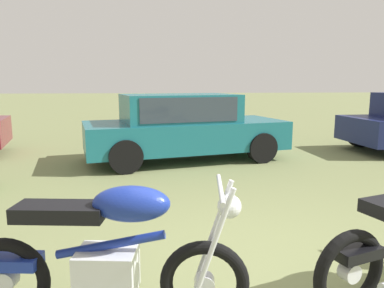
{
  "coord_description": "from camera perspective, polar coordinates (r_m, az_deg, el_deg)",
  "views": [
    {
      "loc": [
        -0.95,
        -2.66,
        1.66
      ],
      "look_at": [
        -0.37,
        2.12,
        0.84
      ],
      "focal_mm": 33.45,
      "sensor_mm": 36.0,
      "label": 1
    }
  ],
  "objects": [
    {
      "name": "motorcycle_blue",
      "position": [
        2.61,
        -13.35,
        -17.11
      ],
      "size": [
        1.98,
        0.65,
        1.02
      ],
      "rotation": [
        0.0,
        0.0,
        -0.15
      ],
      "color": "black",
      "rests_on": "ground"
    },
    {
      "name": "car_teal",
      "position": [
        7.73,
        -1.48,
        3.25
      ],
      "size": [
        4.52,
        2.55,
        1.43
      ],
      "rotation": [
        0.0,
        0.0,
        0.21
      ],
      "color": "#19606B",
      "rests_on": "ground"
    },
    {
      "name": "ground_plane",
      "position": [
        3.28,
        11.76,
        -20.95
      ],
      "size": [
        120.0,
        120.0,
        0.0
      ],
      "primitive_type": "plane",
      "color": "olive"
    }
  ]
}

